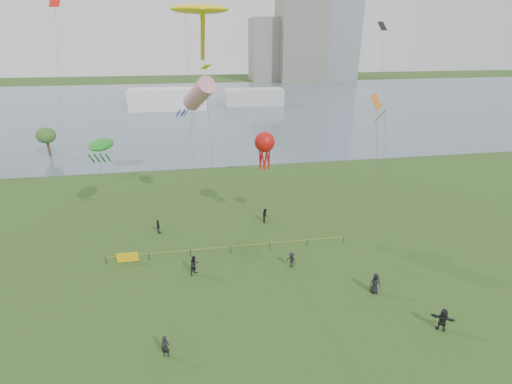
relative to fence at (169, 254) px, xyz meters
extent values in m
plane|color=#1F3B12|center=(8.13, -13.45, -0.55)|extent=(400.00, 400.00, 0.00)
cube|color=slate|center=(8.13, 86.55, -0.53)|extent=(400.00, 120.00, 0.08)
cube|color=slate|center=(54.13, 148.55, 18.45)|extent=(20.00, 20.00, 38.00)
cube|color=gray|center=(40.13, 154.55, 13.45)|extent=(16.00, 18.00, 28.00)
cube|color=white|center=(-3.87, 81.55, 2.45)|extent=(22.00, 8.00, 6.00)
cube|color=silver|center=(22.13, 84.55, 1.95)|extent=(18.00, 7.00, 5.00)
cylinder|color=#3C2C1B|center=(-23.05, 38.17, 0.62)|extent=(0.44, 0.44, 2.34)
ellipsoid|color=#3D6728|center=(-23.05, 38.17, 3.25)|extent=(3.34, 3.34, 2.81)
cylinder|color=black|center=(-5.88, 0.00, -0.13)|extent=(0.07, 0.07, 0.85)
cylinder|color=black|center=(-1.88, 0.00, -0.13)|extent=(0.07, 0.07, 0.85)
cylinder|color=black|center=(2.12, 0.00, -0.13)|extent=(0.07, 0.07, 0.85)
cylinder|color=black|center=(6.12, 0.00, -0.13)|extent=(0.07, 0.07, 0.85)
cylinder|color=black|center=(10.12, 0.00, -0.13)|extent=(0.07, 0.07, 0.85)
cylinder|color=black|center=(14.12, 0.00, -0.13)|extent=(0.07, 0.07, 0.85)
cylinder|color=black|center=(18.12, 0.00, -0.13)|extent=(0.07, 0.07, 0.85)
cylinder|color=gold|center=(6.12, 0.00, 0.19)|extent=(24.00, 0.03, 0.03)
cube|color=#FBB80D|center=(-3.88, 0.00, 0.00)|extent=(2.00, 0.04, 1.00)
imported|color=black|center=(2.50, -3.02, 0.40)|extent=(1.17, 1.15, 1.90)
imported|color=black|center=(11.54, -3.40, 0.22)|extent=(1.09, 1.13, 1.55)
imported|color=black|center=(-1.36, 5.39, 0.25)|extent=(0.52, 0.99, 1.61)
imported|color=black|center=(17.58, -8.26, 0.39)|extent=(0.95, 0.65, 1.88)
imported|color=black|center=(20.52, -13.16, 0.36)|extent=(1.72, 1.38, 1.83)
imported|color=black|center=(0.41, -12.34, 0.29)|extent=(0.71, 0.57, 1.68)
imported|color=black|center=(10.84, 6.09, 0.30)|extent=(0.80, 0.94, 1.70)
cylinder|color=#3F3F42|center=(4.75, 1.83, 10.72)|extent=(0.51, 9.67, 22.56)
ellipsoid|color=yellow|center=(4.50, 6.65, 22.00)|extent=(5.45, 3.41, 0.85)
cube|color=yellow|center=(4.50, 2.45, 19.60)|extent=(0.36, 6.98, 4.09)
cube|color=yellow|center=(4.50, -1.35, 17.50)|extent=(0.95, 0.95, 0.42)
cylinder|color=#3F3F42|center=(1.55, 5.10, 6.88)|extent=(4.87, 2.77, 14.87)
cylinder|color=#D91A43|center=(3.97, 6.48, 14.31)|extent=(3.67, 5.12, 3.82)
cylinder|color=#1B2CC1|center=(2.57, 5.28, 12.71)|extent=(0.60, 1.13, 0.88)
cylinder|color=#1B2CC1|center=(2.30, 5.66, 12.71)|extent=(0.60, 1.13, 0.88)
cylinder|color=#1B2CC1|center=(1.85, 5.51, 12.71)|extent=(0.60, 1.13, 0.88)
cylinder|color=#1B2CC1|center=(1.85, 5.04, 12.71)|extent=(0.60, 1.13, 0.88)
cylinder|color=#1B2CC1|center=(2.30, 4.89, 12.71)|extent=(0.60, 1.13, 0.88)
cylinder|color=#3F3F42|center=(-6.73, 4.21, 4.25)|extent=(0.26, 8.33, 9.62)
ellipsoid|color=#17811B|center=(-6.61, 8.36, 9.05)|extent=(2.46, 4.42, 0.86)
cylinder|color=#17811B|center=(-7.41, 6.76, 8.05)|extent=(0.16, 1.79, 1.54)
cylinder|color=#17811B|center=(-6.86, 6.76, 8.05)|extent=(0.16, 1.79, 1.54)
cylinder|color=#17811B|center=(-6.31, 6.76, 8.05)|extent=(0.16, 1.79, 1.54)
cylinder|color=#17811B|center=(-5.76, 6.76, 8.05)|extent=(0.16, 1.79, 1.54)
cylinder|color=#3F3F42|center=(10.74, 1.52, 4.47)|extent=(0.64, 6.60, 10.07)
sphere|color=#B8120D|center=(10.44, 4.81, 9.50)|extent=(2.15, 2.15, 2.15)
cylinder|color=#B8120D|center=(10.94, 4.81, 7.90)|extent=(0.18, 0.54, 2.60)
cylinder|color=#B8120D|center=(10.69, 5.24, 7.90)|extent=(0.49, 0.36, 2.61)
cylinder|color=#B8120D|center=(10.19, 5.24, 7.90)|extent=(0.49, 0.36, 2.61)
cylinder|color=#B8120D|center=(9.94, 4.81, 7.90)|extent=(0.18, 0.54, 2.60)
cylinder|color=#B8120D|center=(10.19, 4.37, 7.90)|extent=(0.49, 0.36, 2.61)
cylinder|color=#B8120D|center=(10.69, 4.37, 7.90)|extent=(0.49, 0.36, 2.61)
cylinder|color=#3F3F42|center=(15.34, -11.38, 7.20)|extent=(4.61, 14.07, 15.53)
cube|color=orange|center=(17.63, -4.36, 14.96)|extent=(1.38, 1.38, 1.12)
cylinder|color=orange|center=(17.63, -5.26, 13.96)|extent=(0.08, 1.58, 1.35)
cube|color=red|center=(-7.98, 6.36, 22.40)|extent=(1.04, 1.00, 0.76)
cube|color=black|center=(21.06, 2.97, 20.55)|extent=(0.93, 0.60, 0.76)
camera|label=1|loc=(3.34, -32.10, 19.75)|focal=26.00mm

